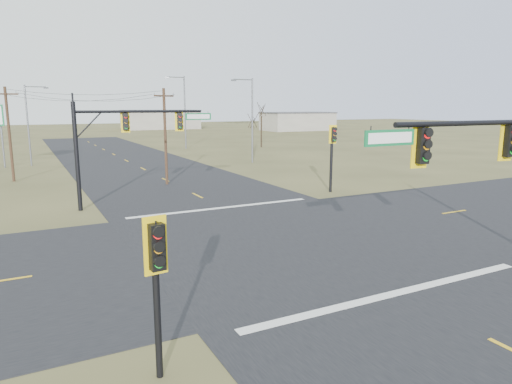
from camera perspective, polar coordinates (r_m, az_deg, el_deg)
ground at (r=22.26m, az=3.47°, el=-5.80°), size 320.00×320.00×0.00m
road_ew at (r=22.26m, az=3.47°, el=-5.78°), size 160.00×14.00×0.02m
road_ns at (r=22.26m, az=3.47°, el=-5.77°), size 14.00×160.00×0.02m
stop_bar_near at (r=16.64m, az=17.12°, el=-11.97°), size 12.00×0.40×0.01m
stop_bar_far at (r=28.74m, az=-4.22°, el=-1.97°), size 12.00×0.40×0.01m
mast_arm_near at (r=17.52m, az=29.05°, el=3.98°), size 10.33×0.48×6.39m
mast_arm_far at (r=29.90m, az=-15.71°, el=7.34°), size 8.83×0.58×6.58m
pedestal_signal_ne at (r=34.01m, az=9.57°, el=5.87°), size 0.67×0.60×4.99m
pedestal_signal_sw at (r=10.49m, az=-12.30°, el=-8.36°), size 0.60×0.51×3.96m
utility_pole_near at (r=37.58m, az=-11.28°, el=7.06°), size 1.78×0.85×7.71m
utility_pole_far at (r=43.65m, az=-28.47°, el=6.58°), size 1.93×0.31×7.90m
streetlight_a at (r=51.55m, az=-0.68°, el=9.51°), size 2.61×0.26×9.37m
streetlight_b at (r=69.68m, az=-9.07°, el=10.29°), size 2.99×0.46×10.68m
streetlight_c at (r=54.58m, az=-26.46°, el=7.98°), size 2.38×0.25×8.54m
bare_tree_c at (r=60.09m, az=-0.43°, el=8.89°), size 3.12×3.12×5.65m
bare_tree_d at (r=71.33m, az=0.67°, el=10.30°), size 3.08×3.08×7.25m
warehouse_mid at (r=133.31m, az=-11.88°, el=8.81°), size 20.00×12.00×5.00m
warehouse_right at (r=122.65m, az=5.22°, el=8.73°), size 18.00×10.00×4.50m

